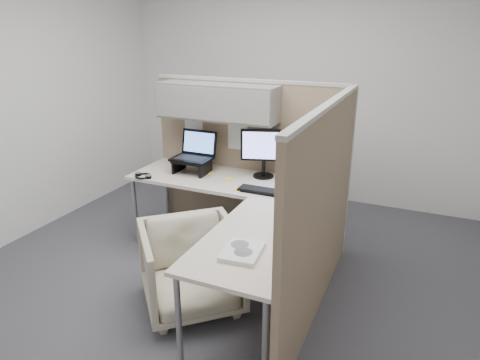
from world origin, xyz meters
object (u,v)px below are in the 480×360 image
at_px(desk, 237,203).
at_px(monitor_left, 264,149).
at_px(keyboard, 263,191).
at_px(office_chair, 191,264).

xyz_separation_m(desk, monitor_left, (0.01, 0.60, 0.32)).
height_order(desk, monitor_left, monitor_left).
bearing_deg(keyboard, office_chair, -110.74).
bearing_deg(desk, monitor_left, 88.87).
bearing_deg(office_chair, monitor_left, 40.80).
xyz_separation_m(desk, keyboard, (0.16, 0.22, 0.05)).
bearing_deg(desk, office_chair, -103.53).
height_order(monitor_left, keyboard, monitor_left).
bearing_deg(office_chair, keyboard, 27.47).
height_order(desk, office_chair, office_chair).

